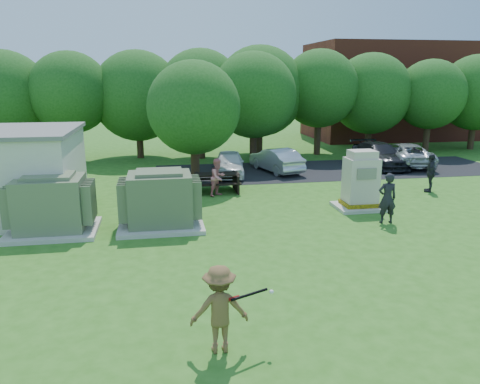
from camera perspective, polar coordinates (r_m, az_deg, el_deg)
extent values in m
plane|color=#2D6619|center=(13.25, 3.01, -9.62)|extent=(120.00, 120.00, 0.00)
cube|color=maroon|center=(44.04, 18.65, 11.59)|extent=(15.00, 8.00, 8.00)
cube|color=#232326|center=(27.65, 11.00, 2.69)|extent=(20.00, 6.00, 0.01)
cube|color=beige|center=(17.55, -21.77, -4.38)|extent=(3.00, 2.40, 0.15)
cube|color=#637050|center=(17.28, -22.07, -1.30)|extent=(2.20, 1.80, 1.80)
cube|color=#637050|center=(17.07, -22.36, 1.81)|extent=(1.60, 1.30, 0.12)
cube|color=#637050|center=(17.59, -26.11, -1.37)|extent=(0.32, 1.50, 1.35)
cube|color=#637050|center=(17.04, -17.90, -1.06)|extent=(0.32, 1.50, 1.35)
cube|color=beige|center=(17.14, -9.58, -3.97)|extent=(3.00, 2.40, 0.15)
cube|color=#586547|center=(16.87, -9.71, -0.81)|extent=(2.20, 1.80, 1.80)
cube|color=#586547|center=(16.65, -9.84, 2.38)|extent=(1.60, 1.30, 0.12)
cube|color=#586547|center=(16.91, -14.02, -0.91)|extent=(0.32, 1.50, 1.35)
cube|color=#586547|center=(16.91, -5.41, -0.55)|extent=(0.32, 1.50, 1.35)
cube|color=beige|center=(19.85, 14.31, -1.75)|extent=(1.97, 1.61, 0.13)
cube|color=yellow|center=(19.81, 14.34, -1.33)|extent=(1.39, 1.12, 0.16)
cube|color=beige|center=(19.58, 14.51, 1.43)|extent=(1.26, 0.99, 1.79)
cube|color=beige|center=(19.39, 14.70, 4.47)|extent=(1.03, 0.81, 0.31)
cube|color=gray|center=(19.05, 15.21, 2.14)|extent=(0.81, 0.04, 0.45)
cube|color=black|center=(21.79, -2.83, 2.19)|extent=(2.07, 0.80, 0.07)
cube|color=black|center=(22.48, -3.02, 1.65)|extent=(2.07, 0.29, 0.06)
cube|color=black|center=(21.26, -2.60, 0.94)|extent=(2.07, 0.29, 0.06)
cube|color=black|center=(21.80, -5.15, 1.01)|extent=(0.09, 1.55, 0.85)
cube|color=black|center=(22.01, -0.50, 1.19)|extent=(0.09, 1.55, 0.85)
imported|color=brown|center=(9.38, -2.52, -14.07)|extent=(1.16, 0.67, 1.79)
imported|color=black|center=(17.93, 17.51, -0.73)|extent=(0.72, 0.50, 1.89)
imported|color=#E2787D|center=(21.10, -2.70, 1.81)|extent=(1.05, 1.04, 1.71)
imported|color=#27272D|center=(23.54, 22.21, 2.17)|extent=(0.93, 1.13, 1.80)
imported|color=white|center=(25.43, -1.34, 3.50)|extent=(2.17, 4.14, 1.34)
imported|color=silver|center=(26.60, 4.44, 3.93)|extent=(2.45, 4.32, 1.35)
imported|color=black|center=(29.17, 16.64, 4.34)|extent=(2.13, 4.93, 1.41)
imported|color=#BBBBC0|center=(30.00, 19.45, 4.35)|extent=(3.02, 5.24, 1.37)
cylinder|color=black|center=(9.30, 1.16, -12.39)|extent=(0.80, 0.40, 0.06)
cylinder|color=maroon|center=(9.17, -0.72, -12.79)|extent=(0.23, 0.15, 0.06)
sphere|color=white|center=(9.48, 3.87, -12.05)|extent=(0.09, 0.09, 0.09)
cylinder|color=#47301E|center=(32.82, -26.26, 5.38)|extent=(0.44, 0.44, 2.40)
sphere|color=#235B1C|center=(32.59, -26.81, 10.38)|extent=(5.60, 5.60, 5.60)
cylinder|color=#47301E|center=(31.31, -19.54, 6.04)|extent=(0.44, 0.44, 2.80)
sphere|color=#235B1C|center=(31.09, -19.98, 11.33)|extent=(5.00, 5.00, 5.00)
cylinder|color=#47301E|center=(31.72, -12.10, 6.17)|extent=(0.44, 0.44, 2.30)
sphere|color=#235B1C|center=(31.47, -12.37, 11.38)|extent=(5.80, 5.80, 5.80)
cylinder|color=#47301E|center=(30.90, -4.70, 6.60)|extent=(0.44, 0.44, 2.70)
sphere|color=#235B1C|center=(30.66, -4.82, 12.11)|extent=(5.40, 5.40, 5.40)
cylinder|color=#47301E|center=(32.10, 2.38, 6.73)|extent=(0.44, 0.44, 2.50)
sphere|color=#235B1C|center=(31.86, 2.43, 12.18)|extent=(6.00, 6.00, 6.00)
cylinder|color=#47301E|center=(32.78, 9.43, 7.06)|extent=(0.44, 0.44, 2.90)
sphere|color=#235B1C|center=(32.56, 9.65, 12.32)|extent=(5.20, 5.20, 5.20)
cylinder|color=#47301E|center=(34.86, 15.36, 6.74)|extent=(0.44, 0.44, 2.40)
sphere|color=#235B1C|center=(34.64, 15.67, 11.47)|extent=(5.60, 5.60, 5.60)
cylinder|color=#47301E|center=(35.96, 21.80, 6.61)|extent=(0.44, 0.44, 2.60)
sphere|color=#235B1C|center=(35.76, 22.20, 10.96)|extent=(4.80, 4.80, 4.80)
cylinder|color=#47301E|center=(38.68, 26.42, 6.53)|extent=(0.44, 0.44, 2.50)
sphere|color=#235B1C|center=(38.49, 26.89, 10.76)|extent=(5.40, 5.40, 5.40)
cylinder|color=#47301E|center=(23.75, -5.50, 3.98)|extent=(0.44, 0.44, 2.40)
sphere|color=#235B1C|center=(23.44, -5.65, 10.20)|extent=(4.60, 4.60, 4.60)
cylinder|color=#47301E|center=(29.18, 1.61, 6.11)|extent=(0.44, 0.44, 2.60)
sphere|color=#235B1C|center=(28.92, 1.65, 11.73)|extent=(5.20, 5.20, 5.20)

